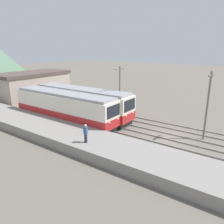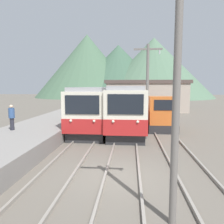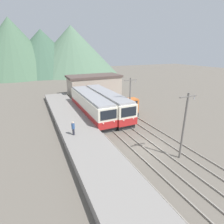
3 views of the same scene
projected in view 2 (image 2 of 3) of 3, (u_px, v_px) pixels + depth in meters
The scene contains 12 objects.
ground_plane at pixel (118, 177), 9.25m from camera, with size 200.00×200.00×0.00m, color #665E54.
track_left at pixel (58, 173), 9.46m from camera, with size 1.54×60.00×0.14m.
track_center at pixel (122, 175), 9.23m from camera, with size 1.54×60.00×0.14m.
track_right at pixel (195, 178), 8.97m from camera, with size 1.54×60.00×0.14m.
commuter_train_left at pixel (99, 108), 21.44m from camera, with size 2.84×14.82×3.75m.
commuter_train_center at pixel (127, 108), 20.98m from camera, with size 2.84×14.88×3.85m.
shunting_locomotive at pixel (161, 116), 19.50m from camera, with size 2.40×5.05×3.00m.
catenary_mast_near at pixel (177, 90), 5.65m from camera, with size 2.00×0.20×6.77m.
catenary_mast_mid at pixel (147, 88), 15.62m from camera, with size 2.00×0.20×6.77m.
person_on_platform at pixel (12, 116), 14.27m from camera, with size 0.38×0.38×1.68m.
station_building at pixel (146, 96), 34.46m from camera, with size 12.60×6.30×4.78m.
mountain_backdrop at pixel (121, 68), 79.88m from camera, with size 64.10×41.90×22.86m.
Camera 2 is at (0.52, -8.86, 3.79)m, focal length 35.00 mm.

